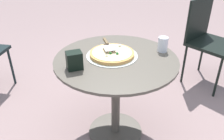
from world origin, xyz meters
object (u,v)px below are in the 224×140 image
object	(u,v)px
pizza_on_tray	(112,54)
napkin_dispenser	(74,60)
pizza_server	(107,44)
patio_chair_near	(208,36)
drinking_cup	(163,44)
patio_table	(116,80)

from	to	relation	value
pizza_on_tray	napkin_dispenser	bearing A→B (deg)	-129.77
pizza_on_tray	pizza_server	size ratio (longest dim) A/B	1.74
pizza_server	patio_chair_near	world-z (taller)	patio_chair_near
pizza_server	napkin_dispenser	world-z (taller)	napkin_dispenser
pizza_on_tray	drinking_cup	xyz separation A→B (m)	(0.34, 0.15, 0.04)
patio_table	drinking_cup	world-z (taller)	drinking_cup
drinking_cup	patio_chair_near	world-z (taller)	patio_chair_near
pizza_server	napkin_dispenser	xyz separation A→B (m)	(-0.14, -0.30, 0.00)
drinking_cup	patio_table	bearing A→B (deg)	-148.60
pizza_on_tray	drinking_cup	size ratio (longest dim) A/B	3.36
patio_table	patio_chair_near	xyz separation A→B (m)	(0.75, 1.02, 0.01)
drinking_cup	patio_chair_near	bearing A→B (deg)	62.03
drinking_cup	patio_chair_near	size ratio (longest dim) A/B	0.12
patio_table	napkin_dispenser	bearing A→B (deg)	-138.94
pizza_on_tray	patio_chair_near	world-z (taller)	patio_chair_near
drinking_cup	patio_chair_near	distance (m)	0.97
drinking_cup	napkin_dispenser	size ratio (longest dim) A/B	0.95
pizza_server	pizza_on_tray	bearing A→B (deg)	-54.68
pizza_on_tray	pizza_server	distance (m)	0.09
pizza_on_tray	drinking_cup	world-z (taller)	drinking_cup
patio_table	drinking_cup	size ratio (longest dim) A/B	7.96
pizza_server	patio_chair_near	xyz separation A→B (m)	(0.83, 0.91, -0.22)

